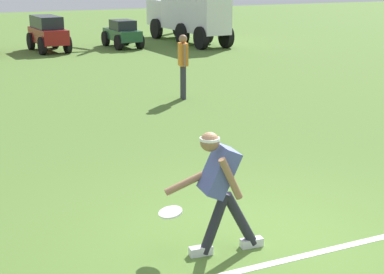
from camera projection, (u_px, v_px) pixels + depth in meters
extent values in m
plane|color=#50722E|center=(256.00, 239.00, 6.92)|extent=(80.00, 80.00, 0.00)
cube|color=white|center=(284.00, 260.00, 6.41)|extent=(21.03, 0.49, 0.01)
cylinder|color=#23232D|center=(214.00, 223.00, 6.49)|extent=(0.37, 0.15, 0.72)
cube|color=silver|center=(201.00, 251.00, 6.53)|extent=(0.27, 0.13, 0.10)
cylinder|color=#23232D|center=(240.00, 219.00, 6.59)|extent=(0.45, 0.16, 0.69)
cube|color=silver|center=(252.00, 243.00, 6.73)|extent=(0.27, 0.13, 0.10)
cube|color=#4C5699|center=(219.00, 171.00, 6.34)|extent=(0.44, 0.38, 0.57)
sphere|color=#936B4C|center=(210.00, 142.00, 6.21)|extent=(0.23, 0.23, 0.21)
cylinder|color=white|center=(210.00, 139.00, 6.20)|extent=(0.24, 0.24, 0.03)
cylinder|color=#936B4C|center=(189.00, 181.00, 6.46)|extent=(0.58, 0.14, 0.27)
cylinder|color=#936B4C|center=(231.00, 179.00, 6.18)|extent=(0.29, 0.11, 0.49)
cylinder|color=white|center=(171.00, 212.00, 6.50)|extent=(0.31, 0.31, 0.07)
cylinder|color=#33333D|center=(184.00, 83.00, 14.24)|extent=(0.13, 0.13, 0.82)
cylinder|color=#33333D|center=(182.00, 82.00, 14.41)|extent=(0.13, 0.13, 0.82)
cube|color=orange|center=(183.00, 54.00, 14.13)|extent=(0.28, 0.38, 0.54)
cylinder|color=#936B4C|center=(185.00, 55.00, 13.93)|extent=(0.09, 0.09, 0.52)
cylinder|color=#936B4C|center=(181.00, 53.00, 14.33)|extent=(0.09, 0.09, 0.52)
sphere|color=#936B4C|center=(183.00, 39.00, 14.03)|extent=(0.24, 0.24, 0.20)
cube|color=maroon|center=(48.00, 36.00, 22.58)|extent=(1.08, 2.45, 0.55)
cube|color=#1E232B|center=(46.00, 22.00, 22.57)|extent=(0.94, 1.84, 0.46)
cylinder|color=black|center=(31.00, 41.00, 23.13)|extent=(0.21, 0.67, 0.66)
cylinder|color=black|center=(55.00, 40.00, 23.58)|extent=(0.21, 0.67, 0.66)
cylinder|color=black|center=(42.00, 46.00, 21.73)|extent=(0.21, 0.67, 0.66)
cylinder|color=black|center=(67.00, 44.00, 22.17)|extent=(0.21, 0.67, 0.66)
cube|color=#235133|center=(122.00, 35.00, 23.78)|extent=(0.94, 2.22, 0.42)
cube|color=#1E232B|center=(123.00, 25.00, 23.59)|extent=(0.81, 1.12, 0.38)
cylinder|color=black|center=(106.00, 38.00, 24.30)|extent=(0.19, 0.60, 0.60)
cylinder|color=black|center=(126.00, 37.00, 24.70)|extent=(0.19, 0.60, 0.60)
cylinder|color=black|center=(118.00, 42.00, 22.98)|extent=(0.19, 0.60, 0.60)
cylinder|color=black|center=(140.00, 41.00, 23.38)|extent=(0.19, 0.60, 0.60)
cube|color=silver|center=(164.00, 13.00, 27.13)|extent=(1.10, 1.73, 1.15)
cube|color=white|center=(194.00, 11.00, 24.55)|extent=(1.28, 4.23, 1.65)
cylinder|color=black|center=(156.00, 29.00, 26.77)|extent=(0.27, 0.91, 0.90)
cylinder|color=black|center=(179.00, 28.00, 27.29)|extent=(0.27, 0.91, 0.90)
cylinder|color=black|center=(182.00, 34.00, 24.55)|extent=(0.27, 0.91, 0.90)
cylinder|color=black|center=(206.00, 33.00, 25.06)|extent=(0.27, 0.91, 0.90)
cylinder|color=black|center=(201.00, 38.00, 23.15)|extent=(0.27, 0.91, 0.90)
cylinder|color=black|center=(226.00, 37.00, 23.66)|extent=(0.27, 0.91, 0.90)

